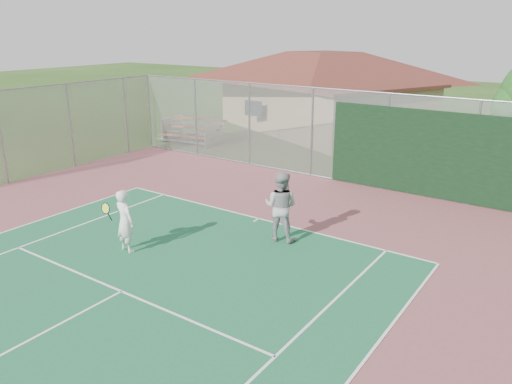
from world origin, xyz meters
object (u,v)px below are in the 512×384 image
player_grey_back (281,207)px  player_white_front (125,221)px  bleachers (192,130)px  clubhouse (323,83)px

player_grey_back → player_white_front: bearing=33.7°
bleachers → player_white_front: (7.57, -11.11, 0.24)m
clubhouse → player_white_front: bearing=-54.0°
clubhouse → bleachers: clubhouse is taller
bleachers → player_white_front: bearing=-64.9°
player_white_front → player_grey_back: player_grey_back is taller
bleachers → player_white_front: 13.44m
clubhouse → player_grey_back: 16.59m
player_white_front → player_grey_back: (2.95, 2.97, 0.13)m
player_white_front → player_grey_back: 4.19m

